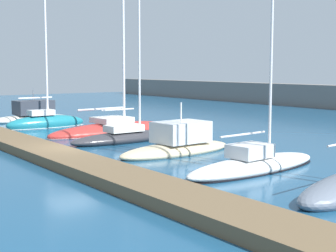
{
  "coord_description": "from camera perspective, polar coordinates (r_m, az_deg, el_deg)",
  "views": [
    {
      "loc": [
        23.7,
        -11.0,
        4.39
      ],
      "look_at": [
        2.93,
        3.91,
        1.51
      ],
      "focal_mm": 54.86,
      "sensor_mm": 36.0,
      "label": 1
    }
  ],
  "objects": [
    {
      "name": "sailboat_white_sixth",
      "position": [
        22.45,
        9.55,
        -4.07
      ],
      "size": [
        2.71,
        8.08,
        15.88
      ],
      "rotation": [
        0.0,
        0.0,
        1.66
      ],
      "color": "white",
      "rests_on": "ground_plane"
    },
    {
      "name": "sailboat_teal_second",
      "position": [
        39.38,
        -13.41,
        0.49
      ],
      "size": [
        1.82,
        6.24,
        12.19
      ],
      "rotation": [
        0.0,
        0.0,
        1.6
      ],
      "color": "#19707F",
      "rests_on": "ground_plane"
    },
    {
      "name": "sailboat_red_third",
      "position": [
        35.38,
        -6.06,
        -0.29
      ],
      "size": [
        3.9,
        10.41,
        17.29
      ],
      "rotation": [
        0.0,
        0.0,
        1.68
      ],
      "color": "#B72D28",
      "rests_on": "ground_plane"
    },
    {
      "name": "dock_pier",
      "position": [
        25.97,
        -13.12,
        -2.97
      ],
      "size": [
        42.93,
        2.29,
        0.46
      ],
      "primitive_type": "cube",
      "color": "brown",
      "rests_on": "ground_plane"
    },
    {
      "name": "sailboat_charcoal_fourth",
      "position": [
        30.89,
        -4.73,
        -0.98
      ],
      "size": [
        2.19,
        7.44,
        15.42
      ],
      "rotation": [
        0.0,
        0.0,
        1.62
      ],
      "color": "#2D2D33",
      "rests_on": "ground_plane"
    },
    {
      "name": "motorboat_ivory_nearest",
      "position": [
        44.33,
        -14.86,
        1.23
      ],
      "size": [
        2.6,
        7.16,
        2.94
      ],
      "rotation": [
        0.0,
        0.0,
        1.62
      ],
      "color": "silver",
      "rests_on": "ground_plane"
    },
    {
      "name": "motorboat_sand_fifth",
      "position": [
        26.77,
        1.16,
        -2.07
      ],
      "size": [
        2.96,
        7.3,
        2.92
      ],
      "rotation": [
        0.0,
        0.0,
        1.65
      ],
      "color": "beige",
      "rests_on": "ground_plane"
    },
    {
      "name": "ground_plane",
      "position": [
        26.49,
        -10.65,
        -3.23
      ],
      "size": [
        120.0,
        120.0,
        0.0
      ],
      "primitive_type": "plane",
      "color": "navy"
    }
  ]
}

